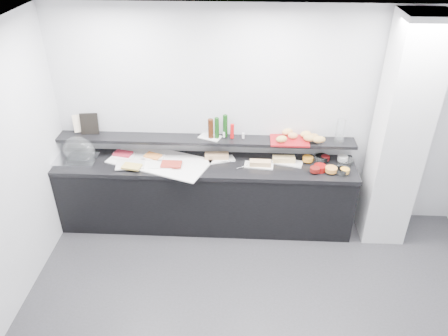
{
  "coord_description": "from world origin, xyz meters",
  "views": [
    {
      "loc": [
        -0.23,
        -2.77,
        3.6
      ],
      "look_at": [
        -0.45,
        1.45,
        1.0
      ],
      "focal_mm": 35.0,
      "sensor_mm": 36.0,
      "label": 1
    }
  ],
  "objects_px": {
    "sandwich_plate_mid": "(259,165)",
    "carafe": "(340,132)",
    "condiment_tray": "(210,137)",
    "framed_print": "(89,124)",
    "bread_tray": "(289,140)",
    "cloche_base": "(76,160)"
  },
  "relations": [
    {
      "from": "condiment_tray",
      "to": "carafe",
      "type": "height_order",
      "value": "carafe"
    },
    {
      "from": "condiment_tray",
      "to": "framed_print",
      "type": "bearing_deg",
      "value": -159.18
    },
    {
      "from": "cloche_base",
      "to": "carafe",
      "type": "height_order",
      "value": "carafe"
    },
    {
      "from": "sandwich_plate_mid",
      "to": "carafe",
      "type": "distance_m",
      "value": 1.02
    },
    {
      "from": "sandwich_plate_mid",
      "to": "bread_tray",
      "type": "relative_size",
      "value": 0.75
    },
    {
      "from": "sandwich_plate_mid",
      "to": "carafe",
      "type": "xyz_separation_m",
      "value": [
        0.93,
        0.16,
        0.39
      ]
    },
    {
      "from": "sandwich_plate_mid",
      "to": "bread_tray",
      "type": "bearing_deg",
      "value": 32.92
    },
    {
      "from": "cloche_base",
      "to": "carafe",
      "type": "distance_m",
      "value": 3.17
    },
    {
      "from": "sandwich_plate_mid",
      "to": "framed_print",
      "type": "bearing_deg",
      "value": 179.02
    },
    {
      "from": "cloche_base",
      "to": "bread_tray",
      "type": "xyz_separation_m",
      "value": [
        2.57,
        0.2,
        0.24
      ]
    },
    {
      "from": "sandwich_plate_mid",
      "to": "bread_tray",
      "type": "distance_m",
      "value": 0.47
    },
    {
      "from": "cloche_base",
      "to": "condiment_tray",
      "type": "relative_size",
      "value": 1.94
    },
    {
      "from": "framed_print",
      "to": "cloche_base",
      "type": "bearing_deg",
      "value": -123.67
    },
    {
      "from": "framed_print",
      "to": "carafe",
      "type": "distance_m",
      "value": 3.0
    },
    {
      "from": "sandwich_plate_mid",
      "to": "condiment_tray",
      "type": "distance_m",
      "value": 0.68
    },
    {
      "from": "framed_print",
      "to": "bread_tray",
      "type": "xyz_separation_m",
      "value": [
        2.43,
        -0.07,
        -0.12
      ]
    },
    {
      "from": "sandwich_plate_mid",
      "to": "condiment_tray",
      "type": "height_order",
      "value": "condiment_tray"
    },
    {
      "from": "framed_print",
      "to": "bread_tray",
      "type": "height_order",
      "value": "framed_print"
    },
    {
      "from": "condiment_tray",
      "to": "bread_tray",
      "type": "relative_size",
      "value": 0.57
    },
    {
      "from": "condiment_tray",
      "to": "carafe",
      "type": "relative_size",
      "value": 0.86
    },
    {
      "from": "framed_print",
      "to": "carafe",
      "type": "bearing_deg",
      "value": -8.2
    },
    {
      "from": "cloche_base",
      "to": "condiment_tray",
      "type": "height_order",
      "value": "condiment_tray"
    }
  ]
}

